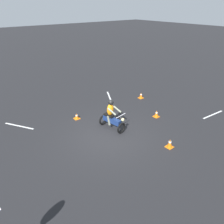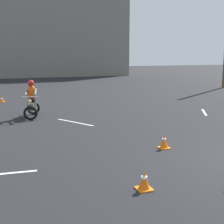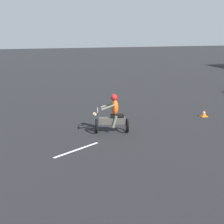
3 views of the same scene
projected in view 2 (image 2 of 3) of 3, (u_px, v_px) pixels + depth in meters
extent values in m
torus|color=black|center=(30.00, 113.00, 13.29)|extent=(0.61, 0.22, 0.60)
torus|color=black|center=(33.00, 108.00, 14.55)|extent=(0.61, 0.22, 0.60)
cube|color=#4C4742|center=(32.00, 106.00, 13.88)|extent=(0.45, 1.13, 0.28)
cube|color=black|center=(32.00, 100.00, 14.06)|extent=(0.36, 0.60, 0.10)
cylinder|color=silver|center=(30.00, 97.00, 13.21)|extent=(0.69, 0.17, 0.04)
sphere|color=#F2E08C|center=(30.00, 101.00, 13.12)|extent=(0.19, 0.19, 0.16)
ellipsoid|color=#EA5919|center=(31.00, 92.00, 13.89)|extent=(0.45, 0.35, 0.64)
cylinder|color=slate|center=(26.00, 92.00, 13.56)|extent=(0.20, 0.55, 0.27)
cylinder|color=slate|center=(35.00, 92.00, 13.62)|extent=(0.20, 0.55, 0.27)
cylinder|color=slate|center=(29.00, 105.00, 13.96)|extent=(0.17, 0.26, 0.51)
cylinder|color=slate|center=(35.00, 105.00, 14.00)|extent=(0.17, 0.26, 0.51)
sphere|color=red|center=(31.00, 83.00, 13.78)|extent=(0.33, 0.33, 0.28)
cube|color=orange|center=(2.00, 102.00, 18.23)|extent=(0.32, 0.32, 0.03)
cone|color=orange|center=(2.00, 99.00, 18.20)|extent=(0.24, 0.24, 0.28)
cylinder|color=white|center=(2.00, 99.00, 18.19)|extent=(0.13, 0.13, 0.05)
cube|color=orange|center=(164.00, 148.00, 9.38)|extent=(0.32, 0.32, 0.03)
cone|color=orange|center=(164.00, 141.00, 9.34)|extent=(0.24, 0.24, 0.39)
cylinder|color=white|center=(164.00, 139.00, 9.33)|extent=(0.13, 0.13, 0.05)
cube|color=orange|center=(144.00, 189.00, 6.53)|extent=(0.32, 0.32, 0.03)
cone|color=orange|center=(144.00, 180.00, 6.49)|extent=(0.24, 0.24, 0.37)
cylinder|color=white|center=(144.00, 177.00, 6.48)|extent=(0.13, 0.13, 0.05)
cube|color=silver|center=(204.00, 112.00, 15.10)|extent=(0.93, 1.50, 0.01)
cube|color=silver|center=(75.00, 122.00, 12.90)|extent=(1.13, 1.81, 0.01)
cylinder|color=brown|center=(14.00, 30.00, 36.07)|extent=(0.24, 0.24, 10.97)
cube|color=gray|center=(20.00, 37.00, 40.47)|extent=(25.83, 11.71, 9.81)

